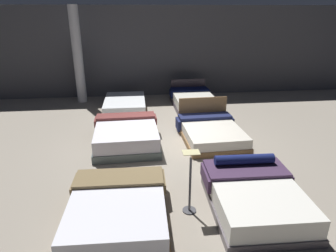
{
  "coord_description": "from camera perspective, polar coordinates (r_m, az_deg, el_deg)",
  "views": [
    {
      "loc": [
        -0.86,
        -7.12,
        3.29
      ],
      "look_at": [
        -0.08,
        -0.27,
        0.59
      ],
      "focal_mm": 31.59,
      "sensor_mm": 36.0,
      "label": 1
    }
  ],
  "objects": [
    {
      "name": "ground_plane",
      "position": [
        7.9,
        0.34,
        -3.35
      ],
      "size": [
        18.0,
        18.0,
        0.02
      ],
      "primitive_type": "cube",
      "color": "gray"
    },
    {
      "name": "showroom_back_wall",
      "position": [
        12.17,
        -2.49,
        14.06
      ],
      "size": [
        18.0,
        0.06,
        3.5
      ],
      "primitive_type": "cube",
      "color": "#47474C",
      "rests_on": "ground_plane"
    },
    {
      "name": "bed_0",
      "position": [
        5.16,
        -9.7,
        -15.52
      ],
      "size": [
        1.7,
        2.01,
        0.48
      ],
      "rotation": [
        0.0,
        0.0,
        -0.03
      ],
      "color": "olive",
      "rests_on": "ground_plane"
    },
    {
      "name": "bed_1",
      "position": [
        5.55,
        16.34,
        -12.78
      ],
      "size": [
        1.61,
        2.01,
        0.73
      ],
      "rotation": [
        0.0,
        0.0,
        -0.03
      ],
      "color": "#575156",
      "rests_on": "ground_plane"
    },
    {
      "name": "bed_2",
      "position": [
        7.75,
        -8.01,
        -1.8
      ],
      "size": [
        1.71,
        1.98,
        0.6
      ],
      "rotation": [
        0.0,
        0.0,
        0.03
      ],
      "color": "#4E5B5A",
      "rests_on": "ground_plane"
    },
    {
      "name": "bed_3",
      "position": [
        8.12,
        8.25,
        -1.13
      ],
      "size": [
        1.66,
        2.08,
        0.93
      ],
      "rotation": [
        0.0,
        0.0,
        0.04
      ],
      "color": "brown",
      "rests_on": "ground_plane"
    },
    {
      "name": "bed_4",
      "position": [
        10.66,
        -8.3,
        4.18
      ],
      "size": [
        1.48,
        2.14,
        0.38
      ],
      "rotation": [
        0.0,
        0.0,
        -0.01
      ],
      "color": "#987249",
      "rests_on": "ground_plane"
    },
    {
      "name": "bed_5",
      "position": [
        10.95,
        4.83,
        5.06
      ],
      "size": [
        1.51,
        2.1,
        0.8
      ],
      "rotation": [
        0.0,
        0.0,
        0.02
      ],
      "color": "#2F2730",
      "rests_on": "ground_plane"
    },
    {
      "name": "price_sign",
      "position": [
        5.17,
        4.25,
        -12.01
      ],
      "size": [
        0.28,
        0.24,
        1.15
      ],
      "color": "#3F3F44",
      "rests_on": "ground_plane"
    },
    {
      "name": "support_pillar",
      "position": [
        11.61,
        -17.02,
        12.83
      ],
      "size": [
        0.35,
        0.35,
        3.5
      ],
      "primitive_type": "cylinder",
      "color": "silver",
      "rests_on": "ground_plane"
    }
  ]
}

